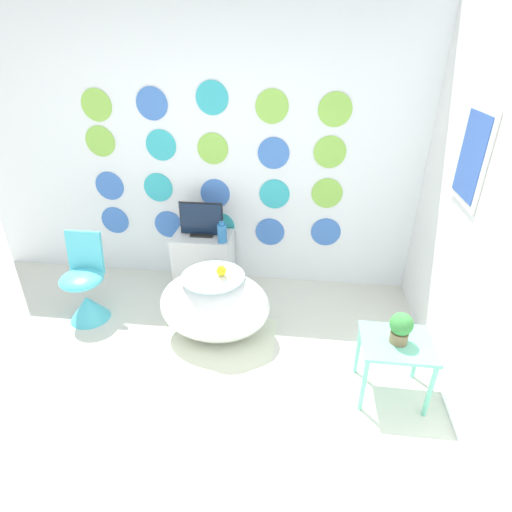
# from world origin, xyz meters

# --- Properties ---
(ground_plane) EXTENTS (12.00, 12.00, 0.00)m
(ground_plane) POSITION_xyz_m (0.00, 0.00, 0.00)
(ground_plane) COLOR silver
(wall_back_dotted) EXTENTS (4.73, 0.05, 2.60)m
(wall_back_dotted) POSITION_xyz_m (0.00, 2.12, 1.30)
(wall_back_dotted) COLOR white
(wall_back_dotted) RESTS_ON ground_plane
(wall_right) EXTENTS (0.06, 3.10, 2.60)m
(wall_right) POSITION_xyz_m (1.89, 1.05, 1.30)
(wall_right) COLOR white
(wall_right) RESTS_ON ground_plane
(rug) EXTENTS (0.98, 0.75, 0.01)m
(rug) POSITION_xyz_m (0.18, 1.02, 0.00)
(rug) COLOR silver
(rug) RESTS_ON ground_plane
(bathtub) EXTENTS (0.89, 0.61, 0.59)m
(bathtub) POSITION_xyz_m (0.17, 1.13, 0.30)
(bathtub) COLOR white
(bathtub) RESTS_ON ground_plane
(rubber_duck) EXTENTS (0.08, 0.09, 0.09)m
(rubber_duck) POSITION_xyz_m (0.24, 1.12, 0.64)
(rubber_duck) COLOR yellow
(rubber_duck) RESTS_ON bathtub
(chair) EXTENTS (0.36, 0.36, 0.78)m
(chair) POSITION_xyz_m (-0.99, 1.23, 0.26)
(chair) COLOR #4CC6DB
(chair) RESTS_ON ground_plane
(tv_cabinet) EXTENTS (0.55, 0.37, 0.56)m
(tv_cabinet) POSITION_xyz_m (-0.10, 1.88, 0.28)
(tv_cabinet) COLOR silver
(tv_cabinet) RESTS_ON ground_plane
(tv) EXTENTS (0.41, 0.12, 0.33)m
(tv) POSITION_xyz_m (-0.10, 1.89, 0.70)
(tv) COLOR black
(tv) RESTS_ON tv_cabinet
(vase) EXTENTS (0.09, 0.09, 0.20)m
(vase) POSITION_xyz_m (0.12, 1.77, 0.65)
(vase) COLOR #2D72B7
(vase) RESTS_ON tv_cabinet
(side_table) EXTENTS (0.47, 0.40, 0.45)m
(side_table) POSITION_xyz_m (1.49, 0.67, 0.38)
(side_table) COLOR #72D8B7
(side_table) RESTS_ON ground_plane
(potted_plant_left) EXTENTS (0.15, 0.15, 0.22)m
(potted_plant_left) POSITION_xyz_m (1.49, 0.67, 0.57)
(potted_plant_left) COLOR #8C6B4C
(potted_plant_left) RESTS_ON side_table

